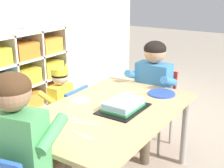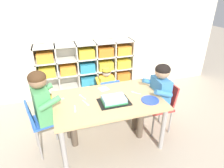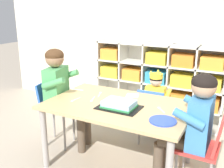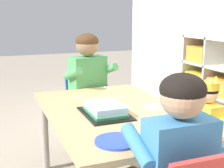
{
  "view_description": "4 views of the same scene",
  "coord_description": "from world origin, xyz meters",
  "px_view_note": "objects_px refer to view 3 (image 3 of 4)",
  "views": [
    {
      "loc": [
        -1.65,
        -1.09,
        1.47
      ],
      "look_at": [
        -0.05,
        -0.05,
        0.84
      ],
      "focal_mm": 49.25,
      "sensor_mm": 36.0,
      "label": 1
    },
    {
      "loc": [
        -0.56,
        -1.92,
        1.84
      ],
      "look_at": [
        0.03,
        -0.07,
        0.87
      ],
      "focal_mm": 30.7,
      "sensor_mm": 36.0,
      "label": 2
    },
    {
      "loc": [
        1.0,
        -2.02,
        1.49
      ],
      "look_at": [
        -0.02,
        -0.09,
        0.84
      ],
      "focal_mm": 42.22,
      "sensor_mm": 36.0,
      "label": 3
    },
    {
      "loc": [
        1.78,
        -0.72,
        1.23
      ],
      "look_at": [
        0.04,
        -0.03,
        0.81
      ],
      "focal_mm": 50.64,
      "sensor_mm": 36.0,
      "label": 4
    }
  ],
  "objects_px": {
    "classroom_chair_blue": "(153,112)",
    "fork_scattered_mid_table": "(93,99)",
    "child_with_crown": "(156,97)",
    "fork_near_child_seat": "(100,94)",
    "fork_beside_plate_stack": "(75,100)",
    "classroom_chair_guest_side": "(206,145)",
    "birthday_cake_on_tray": "(119,105)",
    "guest_at_table_side": "(193,120)",
    "adult_helper_seated": "(62,87)",
    "classroom_chair_adult_side": "(54,106)",
    "fork_by_napkin": "(78,90)",
    "activity_table": "(118,112)",
    "paper_plate_stack": "(163,121)",
    "fork_near_cake_tray": "(161,109)"
  },
  "relations": [
    {
      "from": "classroom_chair_blue",
      "to": "fork_scattered_mid_table",
      "type": "bearing_deg",
      "value": 50.29
    },
    {
      "from": "child_with_crown",
      "to": "fork_near_child_seat",
      "type": "distance_m",
      "value": 0.66
    },
    {
      "from": "classroom_chair_blue",
      "to": "fork_beside_plate_stack",
      "type": "xyz_separation_m",
      "value": [
        -0.57,
        -0.62,
        0.25
      ]
    },
    {
      "from": "classroom_chair_guest_side",
      "to": "birthday_cake_on_tray",
      "type": "bearing_deg",
      "value": -82.4
    },
    {
      "from": "classroom_chair_guest_side",
      "to": "guest_at_table_side",
      "type": "height_order",
      "value": "guest_at_table_side"
    },
    {
      "from": "classroom_chair_blue",
      "to": "adult_helper_seated",
      "type": "bearing_deg",
      "value": 27.14
    },
    {
      "from": "classroom_chair_adult_side",
      "to": "fork_by_napkin",
      "type": "relative_size",
      "value": 5.06
    },
    {
      "from": "guest_at_table_side",
      "to": "fork_near_child_seat",
      "type": "xyz_separation_m",
      "value": [
        -0.96,
        0.15,
        0.02
      ]
    },
    {
      "from": "activity_table",
      "to": "birthday_cake_on_tray",
      "type": "distance_m",
      "value": 0.14
    },
    {
      "from": "fork_beside_plate_stack",
      "to": "fork_near_child_seat",
      "type": "distance_m",
      "value": 0.28
    },
    {
      "from": "birthday_cake_on_tray",
      "to": "child_with_crown",
      "type": "bearing_deg",
      "value": 81.83
    },
    {
      "from": "classroom_chair_blue",
      "to": "fork_scattered_mid_table",
      "type": "xyz_separation_m",
      "value": [
        -0.43,
        -0.53,
        0.25
      ]
    },
    {
      "from": "adult_helper_seated",
      "to": "fork_by_napkin",
      "type": "distance_m",
      "value": 0.17
    },
    {
      "from": "fork_near_child_seat",
      "to": "guest_at_table_side",
      "type": "bearing_deg",
      "value": 59.61
    },
    {
      "from": "guest_at_table_side",
      "to": "paper_plate_stack",
      "type": "height_order",
      "value": "guest_at_table_side"
    },
    {
      "from": "fork_near_child_seat",
      "to": "fork_scattered_mid_table",
      "type": "bearing_deg",
      "value": -14.72
    },
    {
      "from": "activity_table",
      "to": "classroom_chair_guest_side",
      "type": "bearing_deg",
      "value": 0.46
    },
    {
      "from": "paper_plate_stack",
      "to": "guest_at_table_side",
      "type": "bearing_deg",
      "value": 44.59
    },
    {
      "from": "child_with_crown",
      "to": "fork_near_cake_tray",
      "type": "distance_m",
      "value": 0.64
    },
    {
      "from": "adult_helper_seated",
      "to": "paper_plate_stack",
      "type": "height_order",
      "value": "adult_helper_seated"
    },
    {
      "from": "adult_helper_seated",
      "to": "classroom_chair_adult_side",
      "type": "bearing_deg",
      "value": 90.0
    },
    {
      "from": "paper_plate_stack",
      "to": "fork_near_cake_tray",
      "type": "height_order",
      "value": "paper_plate_stack"
    },
    {
      "from": "classroom_chair_guest_side",
      "to": "fork_near_cake_tray",
      "type": "bearing_deg",
      "value": -95.17
    },
    {
      "from": "guest_at_table_side",
      "to": "classroom_chair_blue",
      "type": "bearing_deg",
      "value": -134.99
    },
    {
      "from": "classroom_chair_blue",
      "to": "classroom_chair_adult_side",
      "type": "height_order",
      "value": "classroom_chair_adult_side"
    },
    {
      "from": "paper_plate_stack",
      "to": "fork_by_napkin",
      "type": "distance_m",
      "value": 1.1
    },
    {
      "from": "classroom_chair_blue",
      "to": "birthday_cake_on_tray",
      "type": "xyz_separation_m",
      "value": [
        -0.11,
        -0.61,
        0.27
      ]
    },
    {
      "from": "fork_by_napkin",
      "to": "birthday_cake_on_tray",
      "type": "bearing_deg",
      "value": 151.69
    },
    {
      "from": "adult_helper_seated",
      "to": "birthday_cake_on_tray",
      "type": "bearing_deg",
      "value": -113.93
    },
    {
      "from": "guest_at_table_side",
      "to": "birthday_cake_on_tray",
      "type": "bearing_deg",
      "value": -80.96
    },
    {
      "from": "birthday_cake_on_tray",
      "to": "fork_scattered_mid_table",
      "type": "bearing_deg",
      "value": 166.18
    },
    {
      "from": "fork_by_napkin",
      "to": "fork_near_child_seat",
      "type": "height_order",
      "value": "same"
    },
    {
      "from": "fork_near_cake_tray",
      "to": "fork_scattered_mid_table",
      "type": "bearing_deg",
      "value": -126.31
    },
    {
      "from": "classroom_chair_adult_side",
      "to": "adult_helper_seated",
      "type": "height_order",
      "value": "adult_helper_seated"
    },
    {
      "from": "guest_at_table_side",
      "to": "fork_beside_plate_stack",
      "type": "distance_m",
      "value": 1.08
    },
    {
      "from": "fork_near_cake_tray",
      "to": "fork_near_child_seat",
      "type": "distance_m",
      "value": 0.68
    },
    {
      "from": "activity_table",
      "to": "fork_by_napkin",
      "type": "xyz_separation_m",
      "value": [
        -0.57,
        0.18,
        0.08
      ]
    },
    {
      "from": "fork_beside_plate_stack",
      "to": "paper_plate_stack",
      "type": "bearing_deg",
      "value": -90.42
    },
    {
      "from": "adult_helper_seated",
      "to": "fork_scattered_mid_table",
      "type": "relative_size",
      "value": 7.51
    },
    {
      "from": "classroom_chair_guest_side",
      "to": "guest_at_table_side",
      "type": "bearing_deg",
      "value": -90.0
    },
    {
      "from": "child_with_crown",
      "to": "fork_beside_plate_stack",
      "type": "bearing_deg",
      "value": 51.15
    },
    {
      "from": "fork_scattered_mid_table",
      "to": "fork_beside_plate_stack",
      "type": "relative_size",
      "value": 1.03
    },
    {
      "from": "fork_by_napkin",
      "to": "fork_scattered_mid_table",
      "type": "bearing_deg",
      "value": 142.97
    },
    {
      "from": "fork_beside_plate_stack",
      "to": "fork_near_child_seat",
      "type": "bearing_deg",
      "value": -20.48
    },
    {
      "from": "fork_near_cake_tray",
      "to": "fork_beside_plate_stack",
      "type": "relative_size",
      "value": 0.8
    },
    {
      "from": "fork_near_cake_tray",
      "to": "fork_beside_plate_stack",
      "type": "xyz_separation_m",
      "value": [
        -0.8,
        -0.14,
        0.0
      ]
    },
    {
      "from": "fork_near_cake_tray",
      "to": "fork_scattered_mid_table",
      "type": "height_order",
      "value": "same"
    },
    {
      "from": "guest_at_table_side",
      "to": "fork_scattered_mid_table",
      "type": "bearing_deg",
      "value": -88.63
    },
    {
      "from": "activity_table",
      "to": "classroom_chair_adult_side",
      "type": "height_order",
      "value": "classroom_chair_adult_side"
    },
    {
      "from": "fork_near_child_seat",
      "to": "classroom_chair_blue",
      "type": "bearing_deg",
      "value": 108.3
    }
  ]
}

